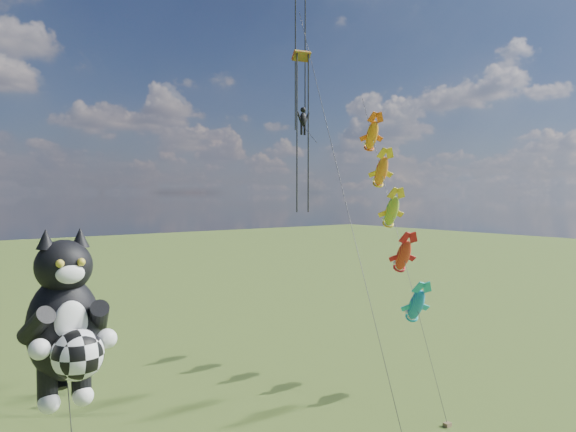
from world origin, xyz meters
TOP-DOWN VIEW (x-y plane):
  - cat_kite_rig at (-3.03, 1.81)m, footprint 2.46×4.12m
  - fish_windsock_rig at (21.44, 11.26)m, footprint 7.54×14.18m
  - parafoil_rig at (13.17, 10.67)m, footprint 7.34×16.36m

SIDE VIEW (x-z plane):
  - cat_kite_rig at x=-3.03m, z-range 3.14..14.83m
  - fish_windsock_rig at x=21.44m, z-range 1.25..21.62m
  - parafoil_rig at x=13.17m, z-range 5.17..30.70m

